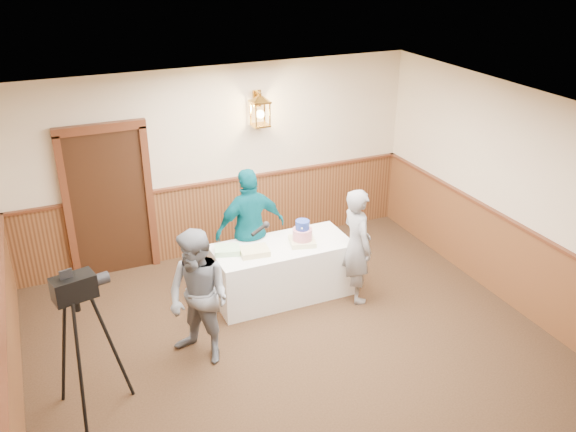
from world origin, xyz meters
The scene contains 10 objects.
ground centered at (0.00, 0.00, 0.00)m, with size 7.00×7.00×0.00m, color #2F1F12.
room_shell centered at (-0.05, 0.45, 1.52)m, with size 6.02×7.02×2.81m.
display_table centered at (0.32, 1.90, 0.38)m, with size 1.80×0.80×0.75m, color white.
tiered_cake centered at (0.58, 1.83, 0.88)m, with size 0.39×0.39×0.33m.
sheet_cake_yellow centered at (-0.09, 1.81, 0.79)m, with size 0.36×0.27×0.07m, color tan.
sheet_cake_green centered at (-0.39, 1.98, 0.79)m, with size 0.31×0.25×0.07m, color #9BD898.
interviewer centered at (-1.04, 1.03, 0.80)m, with size 1.52×1.05×1.60m.
baker centered at (1.18, 1.45, 0.78)m, with size 0.57×0.37×1.56m, color gray.
assistant_p centered at (0.05, 2.33, 0.85)m, with size 0.99×0.41×1.69m, color #05525F.
tv_camera_rig centered at (-2.30, 0.62, 0.71)m, with size 0.62×0.58×1.59m.
Camera 1 is at (-2.41, -4.56, 4.43)m, focal length 38.00 mm.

